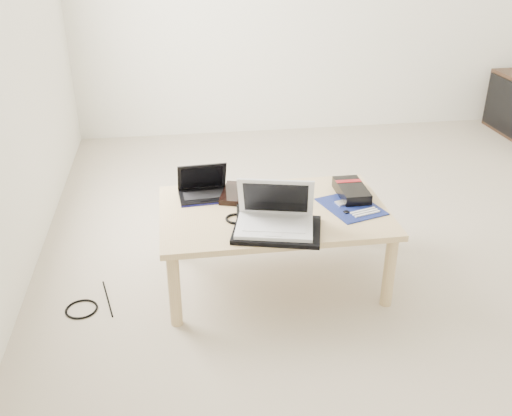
{
  "coord_description": "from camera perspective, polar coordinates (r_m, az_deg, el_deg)",
  "views": [
    {
      "loc": [
        -1.22,
        -2.75,
        1.65
      ],
      "look_at": [
        -0.85,
        -0.32,
        0.41
      ],
      "focal_mm": 40.0,
      "sensor_mm": 36.0,
      "label": 1
    }
  ],
  "objects": [
    {
      "name": "ground",
      "position": [
        3.43,
        13.36,
        -2.84
      ],
      "size": [
        4.0,
        4.0,
        0.0
      ],
      "primitive_type": "plane",
      "color": "#C2B69D",
      "rests_on": "ground"
    },
    {
      "name": "coffee_table",
      "position": [
        2.79,
        1.77,
        -1.02
      ],
      "size": [
        1.1,
        0.7,
        0.4
      ],
      "color": "tan",
      "rests_on": "ground"
    },
    {
      "name": "book",
      "position": [
        2.89,
        -0.49,
        1.39
      ],
      "size": [
        0.35,
        0.31,
        0.03
      ],
      "color": "black",
      "rests_on": "coffee_table"
    },
    {
      "name": "netbook",
      "position": [
        2.9,
        -5.29,
        1.82
      ],
      "size": [
        0.26,
        0.2,
        0.17
      ],
      "color": "black",
      "rests_on": "coffee_table"
    },
    {
      "name": "tablet",
      "position": [
        2.75,
        0.97,
        -0.21
      ],
      "size": [
        0.3,
        0.24,
        0.02
      ],
      "color": "black",
      "rests_on": "coffee_table"
    },
    {
      "name": "remote",
      "position": [
        2.88,
        3.56,
        1.08
      ],
      "size": [
        0.06,
        0.22,
        0.02
      ],
      "color": "silver",
      "rests_on": "coffee_table"
    },
    {
      "name": "neoprene_sleeve",
      "position": [
        2.57,
        2.12,
        -2.2
      ],
      "size": [
        0.45,
        0.38,
        0.02
      ],
      "primitive_type": "cube",
      "rotation": [
        0.0,
        0.0,
        -0.26
      ],
      "color": "black",
      "rests_on": "coffee_table"
    },
    {
      "name": "white_laptop",
      "position": [
        2.56,
        1.91,
        -0.85
      ],
      "size": [
        0.39,
        0.32,
        0.23
      ],
      "color": "silver",
      "rests_on": "neoprene_sleeve"
    },
    {
      "name": "motherboard",
      "position": [
        2.83,
        9.51,
        0.17
      ],
      "size": [
        0.32,
        0.36,
        0.01
      ],
      "color": "#0C184E",
      "rests_on": "coffee_table"
    },
    {
      "name": "gpu_box",
      "position": [
        2.94,
        9.52,
        1.71
      ],
      "size": [
        0.13,
        0.27,
        0.06
      ],
      "color": "black",
      "rests_on": "coffee_table"
    },
    {
      "name": "cable_coil",
      "position": [
        2.67,
        -2.01,
        -1.07
      ],
      "size": [
        0.11,
        0.11,
        0.01
      ],
      "primitive_type": "torus",
      "rotation": [
        0.0,
        0.0,
        -0.12
      ],
      "color": "black",
      "rests_on": "coffee_table"
    },
    {
      "name": "floor_cable_coil",
      "position": [
        2.87,
        -17.05,
        -9.64
      ],
      "size": [
        0.18,
        0.18,
        0.01
      ],
      "primitive_type": "torus",
      "rotation": [
        0.0,
        0.0,
        -0.21
      ],
      "color": "black",
      "rests_on": "ground"
    },
    {
      "name": "floor_cable_trail",
      "position": [
        2.91,
        -14.62,
        -8.74
      ],
      "size": [
        0.08,
        0.3,
        0.01
      ],
      "primitive_type": "cylinder",
      "rotation": [
        1.57,
        0.0,
        0.22
      ],
      "color": "black",
      "rests_on": "ground"
    }
  ]
}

